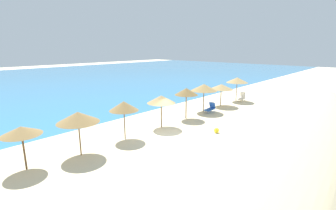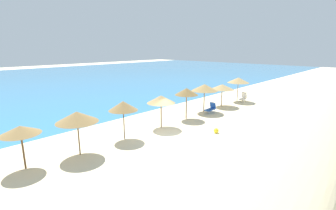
% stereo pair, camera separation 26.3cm
% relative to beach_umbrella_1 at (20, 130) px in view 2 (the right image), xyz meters
% --- Properties ---
extents(ground_plane, '(160.00, 160.00, 0.00)m').
position_rel_beach_umbrella_1_xyz_m(ground_plane, '(9.10, -2.19, -2.17)').
color(ground_plane, beige).
extents(sea_water, '(160.00, 63.27, 0.01)m').
position_rel_beach_umbrella_1_xyz_m(sea_water, '(9.10, 35.62, -2.17)').
color(sea_water, teal).
rests_on(sea_water, ground_plane).
extents(dune_ridge, '(47.27, 9.54, 1.94)m').
position_rel_beach_umbrella_1_xyz_m(dune_ridge, '(8.38, -9.93, -1.20)').
color(dune_ridge, beige).
rests_on(dune_ridge, ground_plane).
extents(beach_umbrella_1, '(2.02, 2.02, 2.41)m').
position_rel_beach_umbrella_1_xyz_m(beach_umbrella_1, '(0.00, 0.00, 0.00)').
color(beach_umbrella_1, brown).
rests_on(beach_umbrella_1, ground_plane).
extents(beach_umbrella_2, '(2.48, 2.48, 2.72)m').
position_rel_beach_umbrella_1_xyz_m(beach_umbrella_2, '(2.87, -0.55, 0.22)').
color(beach_umbrella_2, brown).
rests_on(beach_umbrella_2, ground_plane).
extents(beach_umbrella_3, '(2.05, 2.05, 2.76)m').
position_rel_beach_umbrella_1_xyz_m(beach_umbrella_3, '(6.35, -0.40, 0.25)').
color(beach_umbrella_3, brown).
rests_on(beach_umbrella_3, ground_plane).
extents(beach_umbrella_4, '(2.29, 2.29, 2.65)m').
position_rel_beach_umbrella_1_xyz_m(beach_umbrella_4, '(10.00, -0.51, 0.16)').
color(beach_umbrella_4, brown).
rests_on(beach_umbrella_4, ground_plane).
extents(beach_umbrella_5, '(2.09, 2.09, 2.82)m').
position_rel_beach_umbrella_1_xyz_m(beach_umbrella_5, '(13.33, -0.44, 0.33)').
color(beach_umbrella_5, brown).
rests_on(beach_umbrella_5, ground_plane).
extents(beach_umbrella_6, '(2.61, 2.61, 2.82)m').
position_rel_beach_umbrella_1_xyz_m(beach_umbrella_6, '(16.46, -0.22, 0.30)').
color(beach_umbrella_6, brown).
rests_on(beach_umbrella_6, ground_plane).
extents(beach_umbrella_7, '(2.55, 2.55, 2.44)m').
position_rel_beach_umbrella_1_xyz_m(beach_umbrella_7, '(19.81, -0.26, -0.03)').
color(beach_umbrella_7, brown).
rests_on(beach_umbrella_7, ground_plane).
extents(beach_umbrella_8, '(2.54, 2.54, 2.86)m').
position_rel_beach_umbrella_1_xyz_m(beach_umbrella_8, '(23.33, -0.33, 0.37)').
color(beach_umbrella_8, brown).
rests_on(beach_umbrella_8, ground_plane).
extents(lounge_chair_0, '(1.46, 0.85, 1.04)m').
position_rel_beach_umbrella_1_xyz_m(lounge_chair_0, '(23.83, -0.85, -1.77)').
color(lounge_chair_0, white).
rests_on(lounge_chair_0, ground_plane).
extents(lounge_chair_1, '(1.37, 0.70, 0.99)m').
position_rel_beach_umbrella_1_xyz_m(lounge_chair_1, '(16.62, -0.95, -1.74)').
color(lounge_chair_1, blue).
rests_on(lounge_chair_1, ground_plane).
extents(beach_ball, '(0.39, 0.39, 0.39)m').
position_rel_beach_umbrella_1_xyz_m(beach_ball, '(11.83, -4.57, -1.97)').
color(beach_ball, yellow).
rests_on(beach_ball, ground_plane).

